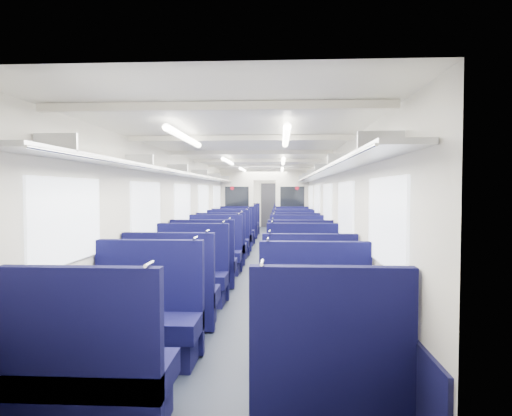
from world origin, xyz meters
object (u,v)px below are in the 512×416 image
(end_door, at_px, (269,205))
(seat_14, at_px, (228,242))
(seat_6, at_px, (191,278))
(seat_8, at_px, (204,266))
(seat_22, at_px, (245,225))
(seat_15, at_px, (293,242))
(seat_11, at_px, (297,256))
(seat_3, at_px, (316,328))
(seat_0, at_px, (91,378))
(seat_21, at_px, (290,228))
(seat_7, at_px, (303,278))
(seat_16, at_px, (232,237))
(seat_12, at_px, (222,248))
(seat_1, at_px, (329,377))
(seat_13, at_px, (295,248))
(seat_20, at_px, (242,228))
(seat_19, at_px, (291,233))
(seat_4, at_px, (172,297))
(seat_23, at_px, (289,225))
(seat_9, at_px, (300,266))
(seat_10, at_px, (215,255))
(seat_17, at_px, (292,238))
(seat_5, at_px, (309,300))
(seat_2, at_px, (146,324))
(bulkhead, at_px, (265,204))

(end_door, xyz_separation_m, seat_14, (-0.83, -9.23, -0.63))
(seat_6, relative_size, seat_8, 1.00)
(seat_22, bearing_deg, seat_15, -73.12)
(seat_11, bearing_deg, seat_3, -90.00)
(seat_0, bearing_deg, seat_21, 82.42)
(seat_7, bearing_deg, seat_16, 106.68)
(seat_3, bearing_deg, seat_12, 106.27)
(seat_12, bearing_deg, seat_15, 36.37)
(seat_8, height_order, seat_15, same)
(seat_22, bearing_deg, seat_16, -90.00)
(seat_1, bearing_deg, seat_7, 90.00)
(seat_13, relative_size, seat_20, 1.00)
(seat_12, bearing_deg, seat_0, -90.00)
(seat_1, bearing_deg, seat_19, 90.00)
(seat_1, xyz_separation_m, seat_15, (0.00, 8.02, 0.00))
(seat_4, bearing_deg, seat_23, 81.55)
(seat_0, height_order, seat_9, same)
(seat_10, relative_size, seat_17, 1.00)
(seat_12, relative_size, seat_22, 1.00)
(seat_4, xyz_separation_m, seat_5, (1.66, -0.05, 0.00))
(seat_12, bearing_deg, seat_13, 2.87)
(seat_12, xyz_separation_m, seat_14, (0.00, 1.13, 0.00))
(seat_4, bearing_deg, seat_21, 80.72)
(seat_4, height_order, seat_11, same)
(seat_12, bearing_deg, seat_8, -90.00)
(seat_5, bearing_deg, seat_12, 109.73)
(seat_9, bearing_deg, seat_4, -126.06)
(seat_12, relative_size, seat_16, 1.00)
(seat_2, distance_m, seat_4, 1.05)
(seat_7, xyz_separation_m, seat_10, (-1.66, 2.24, 0.00))
(seat_15, relative_size, seat_17, 1.00)
(seat_3, xyz_separation_m, seat_12, (-1.66, 5.69, 0.00))
(seat_1, bearing_deg, seat_9, 90.00)
(seat_7, bearing_deg, seat_12, 116.77)
(seat_15, bearing_deg, seat_10, -126.09)
(seat_10, distance_m, seat_20, 6.48)
(seat_5, relative_size, seat_10, 1.00)
(bulkhead, relative_size, seat_10, 2.30)
(seat_2, xyz_separation_m, seat_8, (0.00, 3.32, 0.00))
(seat_0, distance_m, seat_2, 1.26)
(seat_15, xyz_separation_m, seat_22, (-1.66, 5.47, 0.00))
(seat_2, height_order, seat_9, same)
(seat_15, bearing_deg, seat_22, 106.88)
(seat_11, xyz_separation_m, seat_16, (-1.66, 3.33, 0.00))
(seat_0, distance_m, seat_7, 3.97)
(seat_19, bearing_deg, seat_10, -109.99)
(seat_11, bearing_deg, seat_22, 102.05)
(seat_3, relative_size, seat_22, 1.00)
(seat_3, xyz_separation_m, seat_15, (0.00, 6.91, 0.00))
(seat_0, height_order, seat_22, same)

